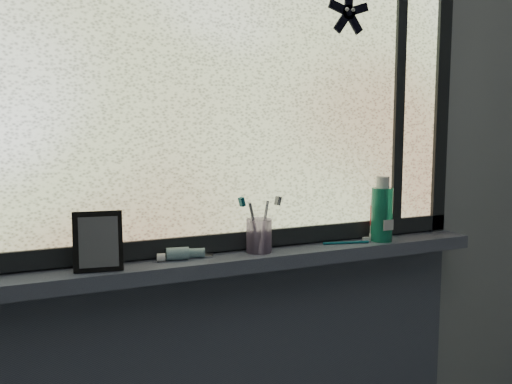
{
  "coord_description": "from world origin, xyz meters",
  "views": [
    {
      "loc": [
        -0.58,
        -0.23,
        1.4
      ],
      "look_at": [
        -0.01,
        1.05,
        1.22
      ],
      "focal_mm": 40.0,
      "sensor_mm": 36.0,
      "label": 1
    }
  ],
  "objects": [
    {
      "name": "toothpaste_tube",
      "position": [
        -0.13,
        1.24,
        1.04
      ],
      "size": [
        0.2,
        0.09,
        0.03
      ],
      "primitive_type": null,
      "rotation": [
        0.0,
        0.0,
        -0.25
      ],
      "color": "silver",
      "rests_on": "windowsill"
    },
    {
      "name": "frame_bottom",
      "position": [
        0.0,
        1.28,
        1.05
      ],
      "size": [
        1.6,
        0.03,
        0.05
      ],
      "primitive_type": "cube",
      "color": "black",
      "rests_on": "windowsill"
    },
    {
      "name": "frame_right",
      "position": [
        0.78,
        1.28,
        1.53
      ],
      "size": [
        0.05,
        0.03,
        1.1
      ],
      "primitive_type": "cube",
      "color": "black",
      "rests_on": "wall_back"
    },
    {
      "name": "starfish_sticker",
      "position": [
        0.4,
        1.27,
        1.72
      ],
      "size": [
        0.15,
        0.02,
        0.15
      ],
      "primitive_type": null,
      "color": "black",
      "rests_on": "window_pane"
    },
    {
      "name": "vanity_mirror",
      "position": [
        -0.37,
        1.21,
        1.1
      ],
      "size": [
        0.13,
        0.08,
        0.15
      ],
      "primitive_type": "cube",
      "rotation": [
        0.0,
        0.0,
        -0.17
      ],
      "color": "black",
      "rests_on": "windowsill"
    },
    {
      "name": "toothbrush_cup",
      "position": [
        0.09,
        1.23,
        1.07
      ],
      "size": [
        0.09,
        0.09,
        0.1
      ],
      "primitive_type": "cylinder",
      "rotation": [
        0.0,
        0.0,
        0.21
      ],
      "color": "#B493C3",
      "rests_on": "windowsill"
    },
    {
      "name": "windowsill",
      "position": [
        0.0,
        1.23,
        1.0
      ],
      "size": [
        1.62,
        0.14,
        0.04
      ],
      "primitive_type": "cube",
      "color": "#52586D",
      "rests_on": "wall_back"
    },
    {
      "name": "cream_tube",
      "position": [
        0.49,
        1.23,
        1.11
      ],
      "size": [
        0.06,
        0.06,
        0.12
      ],
      "primitive_type": "cylinder",
      "rotation": [
        0.0,
        0.0,
        -0.22
      ],
      "color": "silver",
      "rests_on": "windowsill"
    },
    {
      "name": "frame_mullion",
      "position": [
        0.6,
        1.28,
        1.53
      ],
      "size": [
        0.03,
        0.03,
        1.0
      ],
      "primitive_type": "cube",
      "color": "black",
      "rests_on": "wall_back"
    },
    {
      "name": "toothbrush_lying",
      "position": [
        0.38,
        1.22,
        1.03
      ],
      "size": [
        0.18,
        0.06,
        0.01
      ],
      "primitive_type": null,
      "rotation": [
        0.0,
        0.0,
        -0.25
      ],
      "color": "#0C5B6C",
      "rests_on": "windowsill"
    },
    {
      "name": "window_pane",
      "position": [
        0.0,
        1.28,
        1.53
      ],
      "size": [
        1.5,
        0.01,
        1.0
      ],
      "primitive_type": "cube",
      "color": "silver",
      "rests_on": "wall_back"
    },
    {
      "name": "mouthwash_bottle",
      "position": [
        0.5,
        1.21,
        1.12
      ],
      "size": [
        0.08,
        0.08,
        0.17
      ],
      "primitive_type": "cylinder",
      "rotation": [
        0.0,
        0.0,
        -0.19
      ],
      "color": "#21AB80",
      "rests_on": "windowsill"
    },
    {
      "name": "wall_back",
      "position": [
        0.0,
        1.3,
        1.25
      ],
      "size": [
        3.0,
        0.01,
        2.5
      ],
      "primitive_type": "cube",
      "color": "#9EA3A8",
      "rests_on": "ground"
    }
  ]
}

